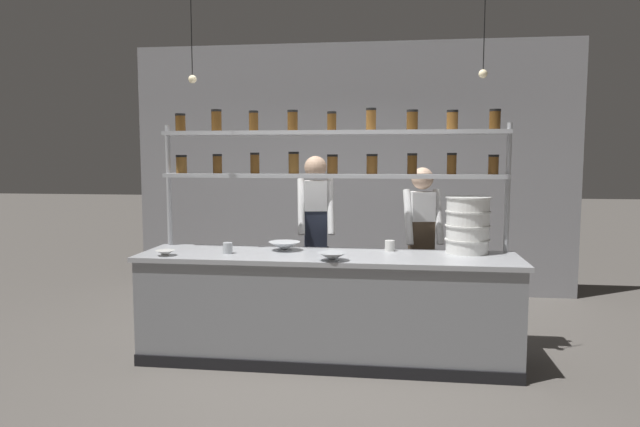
# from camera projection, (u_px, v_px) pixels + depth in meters

# --- Properties ---
(ground_plane) EXTENTS (40.00, 40.00, 0.00)m
(ground_plane) POSITION_uv_depth(u_px,v_px,m) (327.00, 359.00, 4.93)
(ground_plane) COLOR #5B5651
(back_wall) EXTENTS (5.62, 0.12, 3.17)m
(back_wall) POSITION_uv_depth(u_px,v_px,m) (351.00, 169.00, 7.29)
(back_wall) COLOR #939399
(back_wall) RESTS_ON ground_plane
(prep_counter) EXTENTS (3.22, 0.76, 0.92)m
(prep_counter) POSITION_uv_depth(u_px,v_px,m) (327.00, 307.00, 4.88)
(prep_counter) COLOR gray
(prep_counter) RESTS_ON ground_plane
(spice_shelf_unit) EXTENTS (3.10, 0.28, 2.17)m
(spice_shelf_unit) POSITION_uv_depth(u_px,v_px,m) (332.00, 158.00, 5.08)
(spice_shelf_unit) COLOR #ADAFB5
(spice_shelf_unit) RESTS_ON ground_plane
(chef_left) EXTENTS (0.40, 0.33, 1.75)m
(chef_left) POSITION_uv_depth(u_px,v_px,m) (316.00, 230.00, 5.69)
(chef_left) COLOR black
(chef_left) RESTS_ON ground_plane
(chef_center) EXTENTS (0.40, 0.33, 1.65)m
(chef_center) POSITION_uv_depth(u_px,v_px,m) (421.00, 241.00, 5.46)
(chef_center) COLOR black
(chef_center) RESTS_ON ground_plane
(container_stack) EXTENTS (0.38, 0.38, 0.49)m
(container_stack) POSITION_uv_depth(u_px,v_px,m) (468.00, 225.00, 4.89)
(container_stack) COLOR white
(container_stack) RESTS_ON prep_counter
(prep_bowl_near_left) EXTENTS (0.28, 0.28, 0.08)m
(prep_bowl_near_left) POSITION_uv_depth(u_px,v_px,m) (284.00, 246.00, 5.04)
(prep_bowl_near_left) COLOR silver
(prep_bowl_near_left) RESTS_ON prep_counter
(prep_bowl_center_front) EXTENTS (0.16, 0.16, 0.04)m
(prep_bowl_center_front) POSITION_uv_depth(u_px,v_px,m) (165.00, 253.00, 4.78)
(prep_bowl_center_front) COLOR silver
(prep_bowl_center_front) RESTS_ON prep_counter
(prep_bowl_center_back) EXTENTS (0.24, 0.24, 0.07)m
(prep_bowl_center_back) POSITION_uv_depth(u_px,v_px,m) (332.00, 257.00, 4.55)
(prep_bowl_center_back) COLOR #B2B7BC
(prep_bowl_center_back) RESTS_ON prep_counter
(serving_cup_front) EXTENTS (0.08, 0.08, 0.09)m
(serving_cup_front) POSITION_uv_depth(u_px,v_px,m) (228.00, 248.00, 4.88)
(serving_cup_front) COLOR #B2B7BC
(serving_cup_front) RESTS_ON prep_counter
(serving_cup_by_board) EXTENTS (0.08, 0.08, 0.09)m
(serving_cup_by_board) POSITION_uv_depth(u_px,v_px,m) (390.00, 246.00, 5.01)
(serving_cup_by_board) COLOR silver
(serving_cup_by_board) RESTS_ON prep_counter
(pendant_light_row) EXTENTS (2.47, 0.07, 0.75)m
(pendant_light_row) POSITION_uv_depth(u_px,v_px,m) (333.00, 71.00, 4.68)
(pendant_light_row) COLOR black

